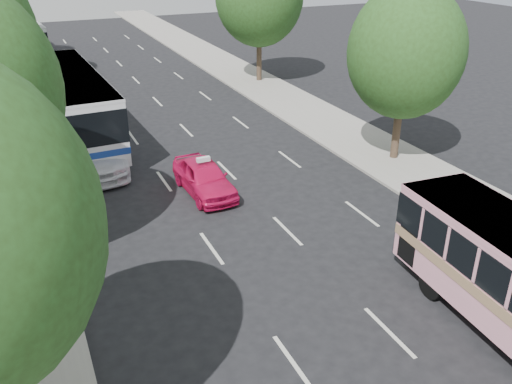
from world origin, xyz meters
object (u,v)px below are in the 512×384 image
pink_taxi (204,177)px  tour_coach_front (74,100)px  tour_coach_rear (22,35)px  white_pickup (90,152)px

pink_taxi → tour_coach_front: (-3.84, 8.57, 1.42)m
pink_taxi → tour_coach_rear: (-5.14, 30.66, 1.26)m
white_pickup → pink_taxi: bearing=-53.5°
tour_coach_front → pink_taxi: bearing=-68.3°
white_pickup → tour_coach_rear: (-1.30, 26.19, 1.12)m
pink_taxi → tour_coach_rear: size_ratio=0.37×
tour_coach_front → tour_coach_rear: size_ratio=1.08×
pink_taxi → white_pickup: bearing=128.4°
white_pickup → tour_coach_rear: size_ratio=0.52×
tour_coach_rear → pink_taxi: bearing=-85.5°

